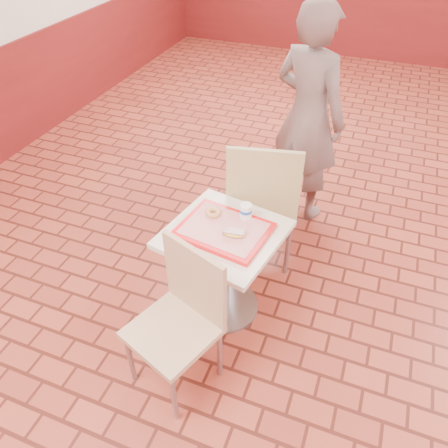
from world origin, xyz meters
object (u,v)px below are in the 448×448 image
(main_table, at_px, (224,259))
(serving_tray, at_px, (224,230))
(customer, at_px, (308,117))
(chair_main_front, at_px, (182,314))
(ring_donut, at_px, (213,212))
(long_john_donut, at_px, (234,233))
(paper_cup, at_px, (246,211))
(chair_main_back, at_px, (263,198))

(main_table, height_order, serving_tray, serving_tray)
(customer, xyz_separation_m, serving_tray, (-0.19, -1.28, -0.16))
(customer, distance_m, serving_tray, 1.30)
(chair_main_front, height_order, serving_tray, chair_main_front)
(customer, distance_m, ring_donut, 1.23)
(long_john_donut, height_order, paper_cup, paper_cup)
(chair_main_back, height_order, serving_tray, chair_main_back)
(long_john_donut, xyz_separation_m, paper_cup, (0.01, 0.19, 0.03))
(long_john_donut, bearing_deg, main_table, 149.49)
(chair_main_front, relative_size, serving_tray, 1.79)
(serving_tray, height_order, paper_cup, paper_cup)
(serving_tray, xyz_separation_m, paper_cup, (0.08, 0.14, 0.06))
(serving_tray, distance_m, long_john_donut, 0.10)
(main_table, bearing_deg, chair_main_back, 81.50)
(chair_main_front, bearing_deg, ring_donut, 116.21)
(chair_main_back, height_order, ring_donut, chair_main_back)
(chair_main_back, height_order, customer, customer)
(chair_main_back, xyz_separation_m, long_john_donut, (-0.00, -0.58, 0.15))
(ring_donut, bearing_deg, long_john_donut, -37.14)
(customer, height_order, serving_tray, customer)
(main_table, relative_size, chair_main_front, 0.75)
(serving_tray, xyz_separation_m, ring_donut, (-0.11, 0.09, 0.03))
(serving_tray, relative_size, ring_donut, 5.38)
(main_table, xyz_separation_m, serving_tray, (0.00, 0.00, 0.23))
(customer, bearing_deg, chair_main_back, 106.62)
(ring_donut, distance_m, paper_cup, 0.20)
(customer, bearing_deg, paper_cup, 109.61)
(chair_main_front, bearing_deg, main_table, 105.55)
(chair_main_front, height_order, customer, customer)
(chair_main_front, height_order, chair_main_back, chair_main_back)
(ring_donut, relative_size, long_john_donut, 0.69)
(chair_main_front, relative_size, chair_main_back, 0.88)
(serving_tray, height_order, long_john_donut, long_john_donut)
(long_john_donut, bearing_deg, serving_tray, 149.49)
(customer, relative_size, serving_tray, 3.39)
(ring_donut, bearing_deg, customer, 76.20)
(chair_main_front, distance_m, chair_main_back, 1.06)
(chair_main_back, xyz_separation_m, customer, (0.11, 0.75, 0.28))
(chair_main_back, relative_size, long_john_donut, 7.53)
(chair_main_front, relative_size, customer, 0.53)
(main_table, xyz_separation_m, paper_cup, (0.08, 0.14, 0.30))
(chair_main_front, relative_size, ring_donut, 9.63)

